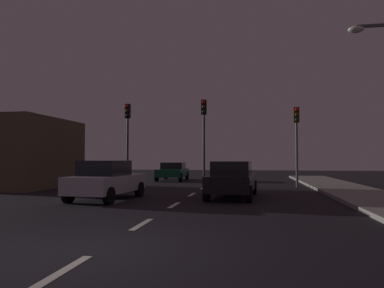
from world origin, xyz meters
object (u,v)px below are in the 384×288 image
object	(u,v)px
traffic_signal_left	(128,128)
traffic_signal_right	(297,131)
car_stopped_ahead	(232,179)
car_adjacent_lane	(106,180)
traffic_signal_center	(204,126)
car_oncoming_far	(173,171)

from	to	relation	value
traffic_signal_left	traffic_signal_right	bearing A→B (deg)	-0.01
car_stopped_ahead	car_adjacent_lane	bearing A→B (deg)	-161.14
traffic_signal_center	car_oncoming_far	xyz separation A→B (m)	(-3.13, 5.42, -2.95)
car_stopped_ahead	traffic_signal_right	bearing A→B (deg)	61.45
traffic_signal_center	car_stopped_ahead	distance (m)	7.20
traffic_signal_center	car_oncoming_far	distance (m)	6.92
traffic_signal_left	car_stopped_ahead	bearing A→B (deg)	-42.21
traffic_signal_right	car_adjacent_lane	world-z (taller)	traffic_signal_right
traffic_signal_center	car_adjacent_lane	xyz separation A→B (m)	(-2.90, -7.97, -2.87)
traffic_signal_left	car_adjacent_lane	world-z (taller)	traffic_signal_left
traffic_signal_right	car_stopped_ahead	distance (m)	7.57
traffic_signal_center	car_oncoming_far	world-z (taller)	traffic_signal_center
traffic_signal_center	traffic_signal_right	size ratio (longest dim) A/B	1.13
traffic_signal_right	car_oncoming_far	bearing A→B (deg)	147.75
traffic_signal_left	car_adjacent_lane	distance (m)	8.67
car_adjacent_lane	car_oncoming_far	world-z (taller)	car_adjacent_lane
traffic_signal_center	car_oncoming_far	bearing A→B (deg)	119.98
traffic_signal_left	traffic_signal_center	xyz separation A→B (m)	(4.87, 0.00, 0.08)
car_adjacent_lane	car_oncoming_far	xyz separation A→B (m)	(-0.23, 13.39, -0.08)
traffic_signal_left	car_adjacent_lane	size ratio (longest dim) A/B	1.25
traffic_signal_center	traffic_signal_right	world-z (taller)	traffic_signal_center
traffic_signal_left	car_stopped_ahead	world-z (taller)	traffic_signal_left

